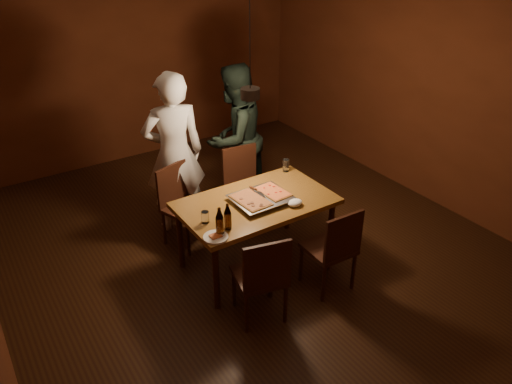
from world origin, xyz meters
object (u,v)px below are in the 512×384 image
dining_table (256,207)px  plate_slice (216,237)px  beer_bottle_a (220,221)px  diner_white (174,154)px  chair_far_left (180,198)px  pendant_lamp (250,92)px  chair_far_right (244,178)px  diner_dark (234,138)px  beer_bottle_b (228,216)px  pizza_tray (261,199)px  chair_near_right (335,243)px  chair_near_left (263,272)px

dining_table → plate_slice: bearing=-152.0°
beer_bottle_a → diner_white: 1.44m
chair_far_left → pendant_lamp: pendant_lamp is taller
chair_far_right → dining_table: bearing=72.2°
chair_far_right → beer_bottle_a: bearing=56.4°
chair_far_left → plate_slice: size_ratio=2.44×
diner_dark → dining_table: bearing=48.3°
dining_table → beer_bottle_a: beer_bottle_a is taller
beer_bottle_a → diner_white: diner_white is taller
dining_table → chair_far_right: size_ratio=3.09×
chair_far_left → beer_bottle_b: beer_bottle_b is taller
chair_far_right → plate_slice: bearing=55.4°
beer_bottle_a → diner_white: bearing=80.5°
dining_table → pizza_tray: size_ratio=2.73×
chair_near_right → plate_slice: 1.13m
chair_far_left → chair_far_right: size_ratio=1.11×
dining_table → pizza_tray: (0.04, -0.03, 0.10)m
dining_table → chair_far_right: bearing=65.9°
pizza_tray → diner_white: bearing=105.3°
plate_slice → dining_table: bearing=28.0°
chair_far_left → pendant_lamp: size_ratio=0.49×
chair_far_right → plate_slice: chair_far_right is taller
plate_slice → beer_bottle_b: bearing=23.2°
chair_near_left → beer_bottle_b: (-0.06, 0.46, 0.34)m
plate_slice → diner_white: diner_white is taller
chair_near_right → beer_bottle_a: size_ratio=1.81×
chair_near_left → pendant_lamp: size_ratio=0.46×
pizza_tray → beer_bottle_a: 0.69m
chair_far_right → diner_dark: (0.11, 0.37, 0.34)m
pendant_lamp → chair_far_left: bearing=134.2°
chair_far_left → beer_bottle_b: (-0.03, -1.08, 0.34)m
plate_slice → pendant_lamp: size_ratio=0.20×
beer_bottle_a → chair_near_right: bearing=-24.2°
chair_near_right → pendant_lamp: (-0.29, 1.00, 1.22)m
chair_near_right → diner_white: (-0.73, 1.85, 0.38)m
plate_slice → diner_white: bearing=78.4°
pizza_tray → pendant_lamp: bearing=75.0°
dining_table → chair_far_left: (-0.45, 0.81, -0.14)m
chair_near_left → chair_far_left: bearing=104.8°
chair_far_left → chair_near_left: size_ratio=1.06×
dining_table → plate_slice: 0.73m
chair_far_left → beer_bottle_a: 1.18m
chair_far_left → diner_white: size_ratio=0.29×
pizza_tray → beer_bottle_b: (-0.52, -0.24, 0.10)m
chair_near_left → plate_slice: (-0.23, 0.39, 0.22)m
chair_near_right → pendant_lamp: size_ratio=0.44×
plate_slice → diner_dark: 1.91m
pizza_tray → diner_dark: size_ratio=0.31×
beer_bottle_a → beer_bottle_b: beer_bottle_a is taller
dining_table → diner_dark: 1.31m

